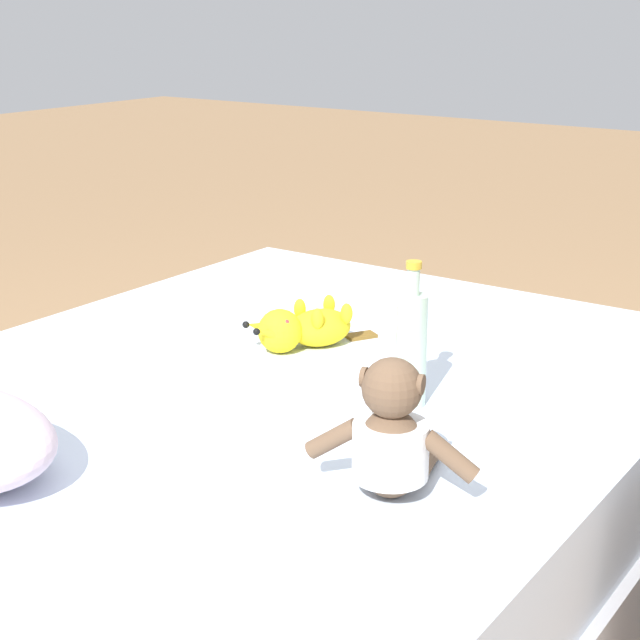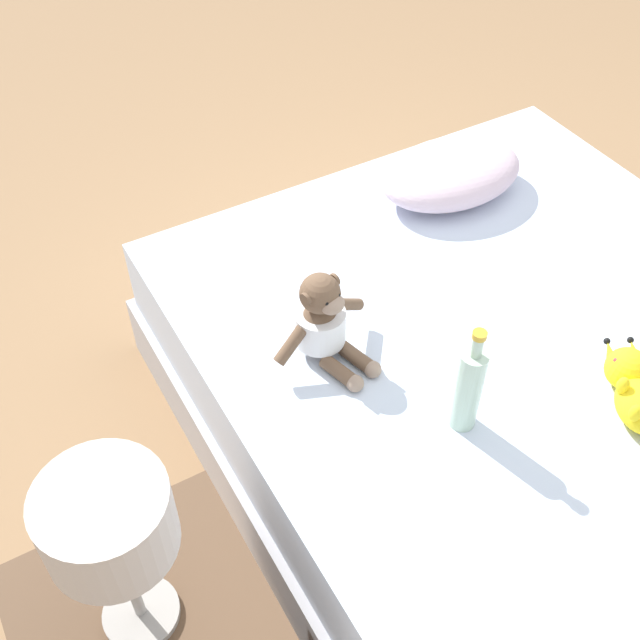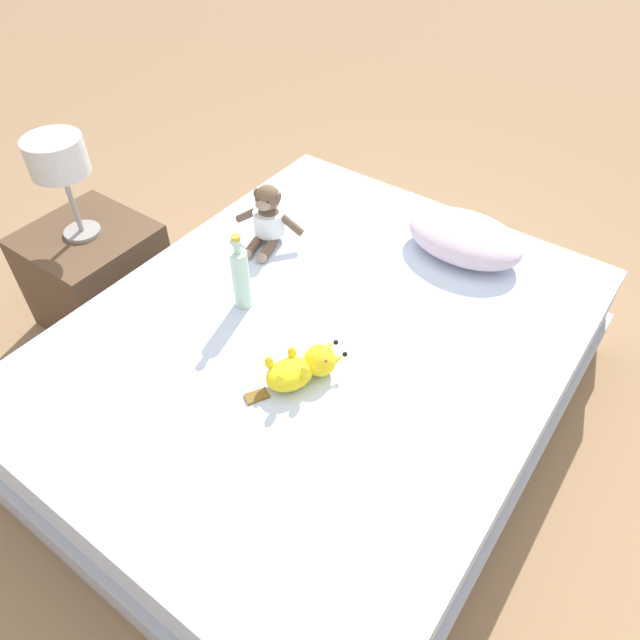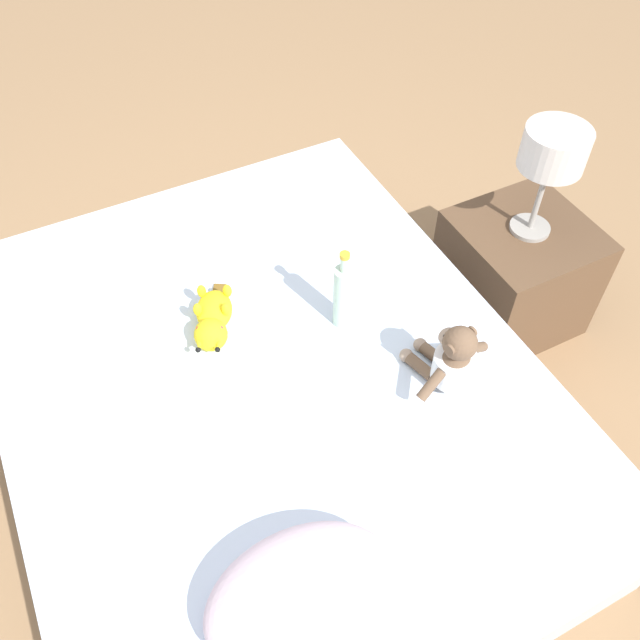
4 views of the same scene
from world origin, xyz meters
name	(u,v)px [view 2 (image 2 of 4)]	position (x,y,z in m)	size (l,w,h in m)	color
ground_plane	(514,463)	(0.00, 0.00, 0.00)	(16.00, 16.00, 0.00)	#93704C
bed	(529,416)	(0.00, 0.00, 0.22)	(1.52, 1.88, 0.44)	#B2B2B7
pillow	(451,173)	(0.19, 0.66, 0.51)	(0.45, 0.31, 0.14)	silver
plush_monkey	(323,323)	(-0.45, 0.29, 0.53)	(0.28, 0.24, 0.24)	brown
plush_yellow_creature	(635,389)	(0.08, -0.19, 0.48)	(0.20, 0.32, 0.10)	yellow
glass_bottle	(468,388)	(-0.29, -0.05, 0.56)	(0.06, 0.06, 0.29)	#B2D1B7
bedside_lamp	(109,527)	(-1.07, -0.12, 0.76)	(0.21, 0.21, 0.40)	gray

